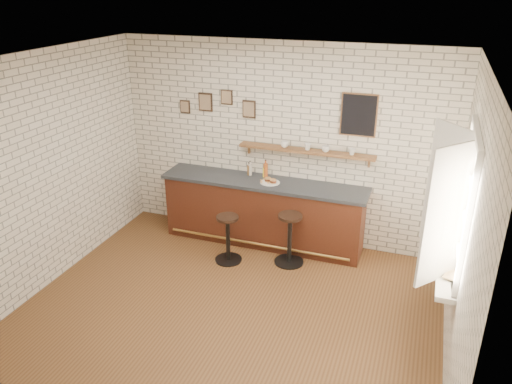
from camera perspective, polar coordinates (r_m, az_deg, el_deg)
ground at (r=6.41m, az=-2.72°, el=-12.83°), size 5.00×5.00×0.00m
bar_counter at (r=7.57m, az=0.84°, el=-2.27°), size 3.10×0.65×1.01m
sandwich_plate at (r=7.31m, az=1.60°, el=1.10°), size 0.28×0.28×0.01m
ciabatta_sandwich at (r=7.29m, az=1.67°, el=1.38°), size 0.20×0.14×0.07m
potato_chips at (r=7.31m, az=1.44°, el=1.18°), size 0.25×0.20×0.00m
bitters_bottle_brown at (r=7.57m, az=-0.79°, el=2.55°), size 0.06×0.06×0.20m
bitters_bottle_white at (r=7.57m, az=-0.68°, el=2.61°), size 0.06×0.06×0.23m
bitters_bottle_amber at (r=7.48m, az=1.10°, el=2.53°), size 0.07×0.07×0.27m
condiment_bottle_yellow at (r=7.50m, az=1.00°, el=2.30°), size 0.06×0.06×0.19m
bar_stool_left at (r=7.14m, az=-3.23°, el=-5.17°), size 0.39×0.39×0.71m
bar_stool_right at (r=7.08m, az=3.86°, el=-5.20°), size 0.44×0.44×0.76m
wall_shelf at (r=7.24m, az=5.72°, el=4.68°), size 2.00×0.18×0.18m
shelf_cup_a at (r=7.29m, az=3.30°, el=5.46°), size 0.14×0.14×0.09m
shelf_cup_b at (r=7.21m, az=5.92°, el=5.18°), size 0.12×0.12×0.10m
shelf_cup_c at (r=7.16m, az=7.96°, el=4.90°), size 0.12×0.12×0.09m
shelf_cup_d at (r=7.10m, az=10.91°, el=4.54°), size 0.10×0.10×0.09m
back_wall_decor at (r=7.19m, az=4.70°, el=9.31°), size 2.96×0.02×0.56m
window_sill at (r=5.84m, az=20.90°, el=-7.93°), size 0.20×1.35×0.06m
casement_window at (r=5.51m, az=21.57°, el=-1.17°), size 0.40×1.30×1.56m
book_lower at (r=5.63m, az=20.74°, el=-8.70°), size 0.24×0.25×0.02m
book_upper at (r=5.61m, az=20.77°, el=-8.63°), size 0.20×0.24×0.02m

